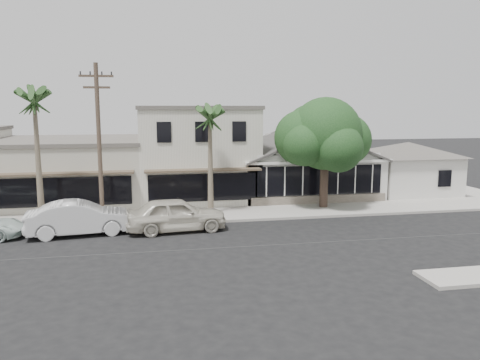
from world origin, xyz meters
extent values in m
plane|color=black|center=(0.00, 0.00, 0.00)|extent=(140.00, 140.00, 0.00)
cube|color=#9E9991|center=(-8.00, 6.75, 0.07)|extent=(90.00, 3.50, 0.15)
cube|color=silver|center=(5.00, 12.50, 1.50)|extent=(10.00, 8.00, 3.00)
cube|color=black|center=(5.00, 8.44, 1.75)|extent=(8.80, 0.10, 2.00)
cube|color=#60564C|center=(5.00, 8.45, 0.35)|extent=(9.60, 0.18, 0.70)
cube|color=silver|center=(13.20, 11.50, 1.50)|extent=(6.00, 6.00, 3.00)
cube|color=silver|center=(-3.00, 13.50, 3.25)|extent=(8.00, 10.00, 6.50)
cube|color=#B9B6A6|center=(-12.00, 13.50, 2.10)|extent=(10.00, 10.00, 4.20)
cylinder|color=brown|center=(-9.00, 5.20, 4.50)|extent=(0.24, 0.24, 9.00)
cube|color=brown|center=(-9.00, 5.20, 8.30)|extent=(1.80, 0.12, 0.12)
cube|color=brown|center=(-9.00, 5.20, 7.70)|extent=(1.40, 0.12, 0.12)
imported|color=beige|center=(-4.99, 3.57, 0.91)|extent=(5.55, 2.67, 1.83)
imported|color=silver|center=(-9.99, 3.75, 0.90)|extent=(5.63, 2.58, 1.79)
cylinder|color=#45342A|center=(4.85, 7.35, 1.44)|extent=(0.54, 0.54, 2.89)
sphere|color=#163616|center=(4.85, 7.35, 4.96)|extent=(4.69, 4.69, 4.69)
sphere|color=#163616|center=(6.47, 7.89, 4.51)|extent=(3.43, 3.43, 3.43)
sphere|color=#163616|center=(3.41, 7.71, 4.69)|extent=(3.61, 3.61, 3.61)
sphere|color=#163616|center=(5.21, 5.99, 4.15)|extent=(3.07, 3.07, 3.07)
sphere|color=#163616|center=(4.31, 8.79, 5.23)|extent=(3.25, 3.25, 3.25)
sphere|color=#163616|center=(5.93, 8.61, 5.59)|extent=(2.89, 2.89, 2.89)
sphere|color=#163616|center=(3.23, 6.63, 4.33)|extent=(2.71, 2.71, 2.71)
cone|color=#726651|center=(-2.72, 6.63, 2.91)|extent=(0.38, 0.38, 5.83)
cone|color=#726651|center=(-12.30, 5.64, 3.40)|extent=(0.38, 0.38, 6.80)
camera|label=1|loc=(-6.19, -21.32, 6.64)|focal=35.00mm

